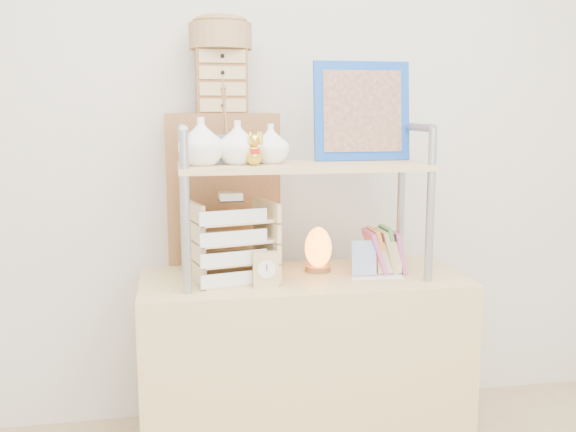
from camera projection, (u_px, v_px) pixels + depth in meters
name	position (u px, v px, depth m)	size (l,w,h in m)	color
desk	(303.00, 371.00, 2.45)	(1.20, 0.50, 0.75)	tan
cabinet	(224.00, 274.00, 2.72)	(0.45, 0.24, 1.35)	brown
hutch	(286.00, 158.00, 2.32)	(0.90, 0.34, 0.80)	#9497A1
letter_tray	(231.00, 245.00, 2.32)	(0.31, 0.31, 0.32)	tan
salt_lamp	(318.00, 249.00, 2.45)	(0.11, 0.11, 0.17)	brown
desk_clock	(266.00, 269.00, 2.24)	(0.09, 0.05, 0.13)	tan
postcard_stand	(376.00, 267.00, 2.37)	(0.20, 0.07, 0.14)	white
drawer_chest	(221.00, 82.00, 2.56)	(0.20, 0.16, 0.25)	brown
woven_basket	(220.00, 37.00, 2.54)	(0.25, 0.25, 0.10)	brown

